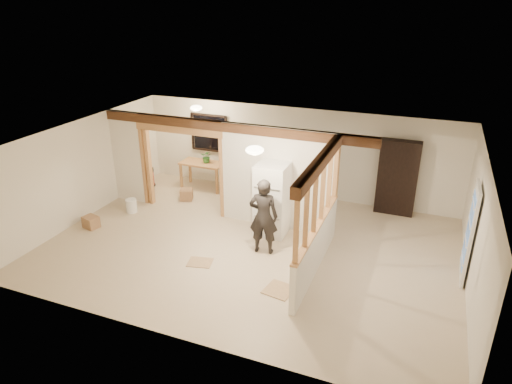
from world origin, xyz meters
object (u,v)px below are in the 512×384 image
at_px(work_table, 203,175).
at_px(shop_vac, 147,177).
at_px(woman, 263,216).
at_px(refrigerator, 272,199).
at_px(bookshelf, 397,178).

distance_m(work_table, shop_vac, 1.68).
bearing_deg(shop_vac, woman, -26.63).
bearing_deg(shop_vac, refrigerator, -17.46).
xyz_separation_m(work_table, bookshelf, (5.41, 0.34, 0.58)).
distance_m(woman, bookshelf, 3.98).
xyz_separation_m(refrigerator, work_table, (-2.82, 1.89, -0.47)).
height_order(work_table, bookshelf, bookshelf).
bearing_deg(woman, refrigerator, -91.67).
height_order(refrigerator, shop_vac, refrigerator).
distance_m(shop_vac, bookshelf, 7.10).
bearing_deg(woman, bookshelf, -137.85).
bearing_deg(refrigerator, woman, -82.28).
bearing_deg(refrigerator, bookshelf, 40.65).
relative_size(woman, bookshelf, 0.88).
xyz_separation_m(work_table, shop_vac, (-1.60, -0.50, -0.12)).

